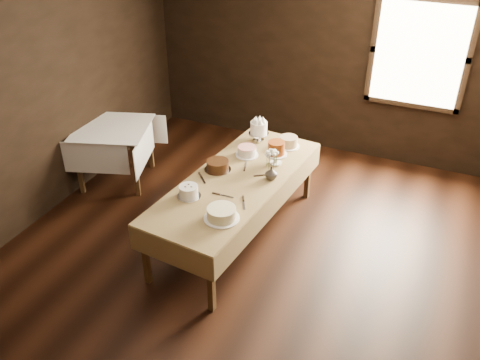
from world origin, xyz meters
name	(u,v)px	position (x,y,z in m)	size (l,w,h in m)	color
floor	(233,263)	(0.00, 0.00, 0.00)	(5.00, 6.00, 0.01)	black
wall_back	(321,56)	(0.00, 3.00, 1.40)	(5.00, 0.02, 2.80)	black
wall_left	(26,106)	(-2.50, 0.00, 1.40)	(0.02, 6.00, 2.80)	black
window	(419,55)	(1.30, 2.94, 1.60)	(1.10, 0.05, 1.30)	#FFEABF
display_table	(236,183)	(-0.17, 0.48, 0.70)	(1.21, 2.54, 0.76)	#3E2B17
side_table	(113,134)	(-2.14, 0.97, 0.69)	(1.17, 1.17, 0.78)	#3E2B17
cake_meringue	(259,132)	(-0.29, 1.42, 0.88)	(0.27, 0.27, 0.26)	silver
cake_speckled	(289,142)	(0.10, 1.43, 0.82)	(0.30, 0.30, 0.13)	white
cake_lattice	(247,152)	(-0.27, 1.02, 0.81)	(0.30, 0.30, 0.10)	white
cake_caramel	(276,154)	(0.11, 0.97, 0.88)	(0.27, 0.27, 0.29)	white
cake_chocolate	(218,166)	(-0.44, 0.58, 0.81)	(0.34, 0.34, 0.12)	silver
cake_swirl	(189,192)	(-0.47, -0.03, 0.82)	(0.25, 0.25, 0.13)	silver
cake_cream	(222,214)	(0.00, -0.24, 0.82)	(0.35, 0.35, 0.12)	white
cake_server_a	(227,196)	(-0.12, 0.13, 0.76)	(0.24, 0.03, 0.01)	silver
cake_server_b	(244,205)	(0.11, 0.05, 0.76)	(0.24, 0.03, 0.01)	silver
cake_server_c	(246,164)	(-0.20, 0.83, 0.76)	(0.24, 0.03, 0.01)	silver
cake_server_d	(268,175)	(0.12, 0.71, 0.76)	(0.24, 0.03, 0.01)	silver
cake_server_e	(203,180)	(-0.49, 0.32, 0.76)	(0.24, 0.03, 0.01)	silver
flower_vase	(271,173)	(0.17, 0.64, 0.83)	(0.14, 0.14, 0.14)	#2D2823
flower_bouquet	(272,158)	(0.17, 0.64, 1.02)	(0.14, 0.14, 0.20)	white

